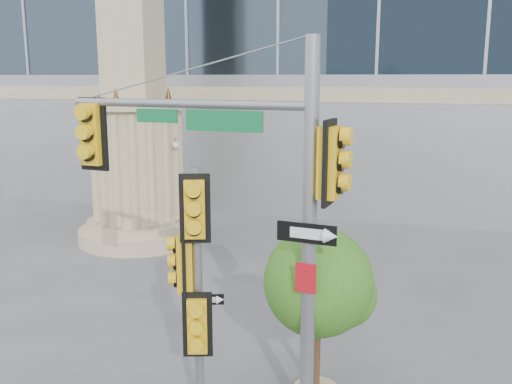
# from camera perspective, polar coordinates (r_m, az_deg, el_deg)

# --- Properties ---
(monument) EXTENTS (4.40, 4.40, 16.60)m
(monument) POSITION_cam_1_polar(r_m,az_deg,el_deg) (20.75, -12.10, 10.10)
(monument) COLOR tan
(monument) RESTS_ON ground
(main_signal_pole) EXTENTS (5.05, 1.10, 6.55)m
(main_signal_pole) POSITION_cam_1_polar(r_m,az_deg,el_deg) (9.65, -1.28, 0.37)
(main_signal_pole) COLOR slate
(main_signal_pole) RESTS_ON ground
(secondary_signal_pole) EXTENTS (0.84, 0.60, 4.49)m
(secondary_signal_pole) POSITION_cam_1_polar(r_m,az_deg,el_deg) (9.55, -6.21, -8.70)
(secondary_signal_pole) COLOR slate
(secondary_signal_pole) RESTS_ON ground
(street_tree) EXTENTS (2.08, 2.03, 3.23)m
(street_tree) POSITION_cam_1_polar(r_m,az_deg,el_deg) (10.69, 6.46, -9.37)
(street_tree) COLOR tan
(street_tree) RESTS_ON ground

